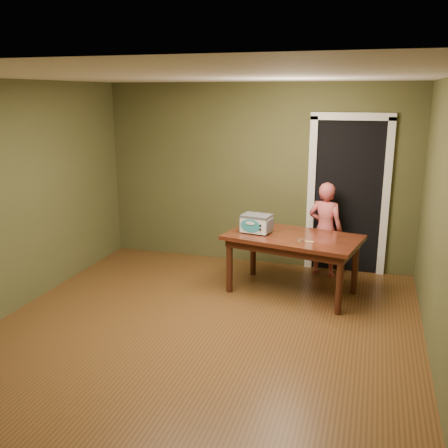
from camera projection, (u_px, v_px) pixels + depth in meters
The scene contains 8 objects.
floor at pixel (199, 336), 5.19m from camera, with size 5.00×5.00×0.00m, color brown.
room_shell at pixel (197, 173), 4.76m from camera, with size 4.52×5.02×2.61m.
doorway at pixel (349, 193), 7.14m from camera, with size 1.10×0.66×2.25m.
dining_table at pixel (293, 243), 6.16m from camera, with size 1.75×1.20×0.75m.
toy_oven at pixel (256, 223), 6.23m from camera, with size 0.41×0.31×0.23m.
baking_pan at pixel (302, 240), 5.91m from camera, with size 0.10×0.10×0.02m.
spatula at pixel (306, 241), 5.88m from camera, with size 0.18×0.03×0.01m, color #FEDA6E.
child at pixel (325, 229), 6.77m from camera, with size 0.48×0.31×1.31m, color #C75252.
Camera 1 is at (1.62, -4.45, 2.45)m, focal length 40.00 mm.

